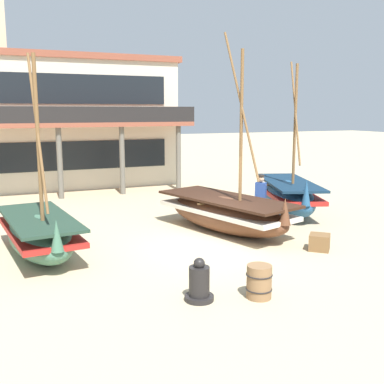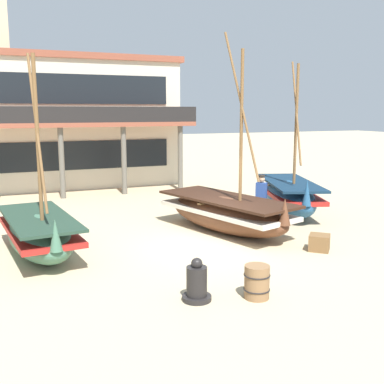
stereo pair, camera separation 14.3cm
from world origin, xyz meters
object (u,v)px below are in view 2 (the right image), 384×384
(fishing_boat_near_left, at_px, (39,233))
(fishing_boat_far_right, at_px, (226,213))
(harbor_building_main, at_px, (75,121))
(fishing_boat_centre_large, at_px, (289,196))
(fisherman_by_hull, at_px, (261,200))
(wooden_barrel, at_px, (257,282))
(cargo_crate, at_px, (319,243))
(capstan_winch, at_px, (197,284))

(fishing_boat_near_left, xyz_separation_m, fishing_boat_far_right, (5.74, 0.28, 0.01))
(harbor_building_main, bearing_deg, fishing_boat_near_left, -103.18)
(fishing_boat_centre_large, bearing_deg, harbor_building_main, 117.60)
(fisherman_by_hull, distance_m, wooden_barrel, 6.57)
(cargo_crate, relative_size, harbor_building_main, 0.05)
(fishing_boat_far_right, height_order, harbor_building_main, harbor_building_main)
(fishing_boat_centre_large, relative_size, cargo_crate, 10.30)
(fisherman_by_hull, xyz_separation_m, cargo_crate, (-0.15, -3.36, -0.61))
(capstan_winch, bearing_deg, fishing_boat_far_right, 56.78)
(fishing_boat_centre_large, height_order, wooden_barrel, fishing_boat_centre_large)
(fisherman_by_hull, distance_m, capstan_winch, 6.98)
(fisherman_by_hull, bearing_deg, fishing_boat_centre_large, 26.94)
(wooden_barrel, bearing_deg, fishing_boat_near_left, 128.95)
(fishing_boat_far_right, relative_size, wooden_barrel, 8.82)
(fishing_boat_centre_large, relative_size, capstan_winch, 6.18)
(cargo_crate, bearing_deg, capstan_winch, -157.88)
(cargo_crate, bearing_deg, fisherman_by_hull, 87.46)
(cargo_crate, bearing_deg, fishing_boat_far_right, 116.62)
(fishing_boat_centre_large, height_order, fisherman_by_hull, fishing_boat_centre_large)
(fishing_boat_centre_large, xyz_separation_m, fishing_boat_far_right, (-3.36, -1.41, -0.07))
(fishing_boat_near_left, relative_size, cargo_crate, 9.72)
(fishing_boat_near_left, relative_size, capstan_winch, 5.84)
(fishing_boat_near_left, xyz_separation_m, cargo_crate, (7.17, -2.57, -0.38))
(harbor_building_main, bearing_deg, fishing_boat_centre_large, -62.40)
(harbor_building_main, bearing_deg, fisherman_by_hull, -71.16)
(fishing_boat_centre_large, distance_m, wooden_barrel, 8.33)
(fishing_boat_far_right, bearing_deg, harbor_building_main, 101.61)
(fishing_boat_centre_large, distance_m, fisherman_by_hull, 2.00)
(harbor_building_main, bearing_deg, cargo_crate, -75.48)
(wooden_barrel, distance_m, harbor_building_main, 18.23)
(capstan_winch, bearing_deg, harbor_building_main, 88.65)
(capstan_winch, relative_size, harbor_building_main, 0.09)
(fishing_boat_far_right, distance_m, fisherman_by_hull, 1.67)
(capstan_winch, distance_m, cargo_crate, 4.86)
(cargo_crate, bearing_deg, fishing_boat_centre_large, 65.65)
(fishing_boat_centre_large, xyz_separation_m, harbor_building_main, (-6.01, 11.50, 2.59))
(fishing_boat_centre_large, height_order, harbor_building_main, harbor_building_main)
(fishing_boat_far_right, xyz_separation_m, cargo_crate, (1.43, -2.86, -0.39))
(fishing_boat_centre_large, height_order, capstan_winch, fishing_boat_centre_large)
(wooden_barrel, relative_size, harbor_building_main, 0.07)
(fisherman_by_hull, bearing_deg, fishing_boat_far_right, -162.35)
(capstan_winch, relative_size, cargo_crate, 1.66)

